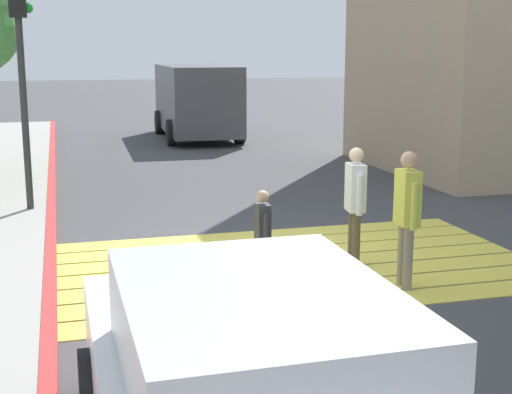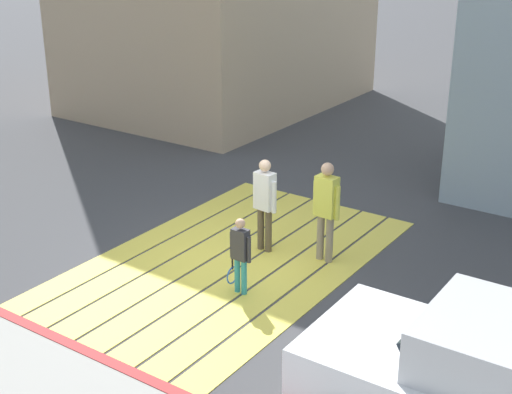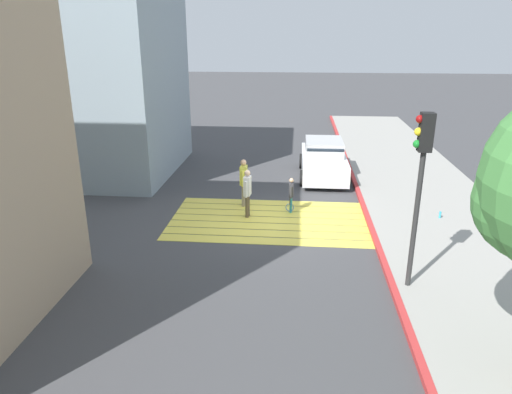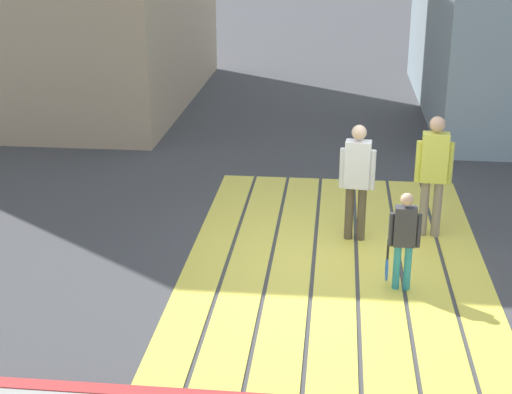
{
  "view_description": "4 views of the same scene",
  "coord_description": "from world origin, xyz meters",
  "px_view_note": "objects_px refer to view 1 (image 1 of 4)",
  "views": [
    {
      "loc": [
        -3.04,
        -9.0,
        2.9
      ],
      "look_at": [
        -0.44,
        0.51,
        0.87
      ],
      "focal_mm": 50.75,
      "sensor_mm": 36.0,
      "label": 1
    },
    {
      "loc": [
        -8.58,
        -6.48,
        5.39
      ],
      "look_at": [
        0.28,
        -0.38,
        1.15
      ],
      "focal_mm": 51.26,
      "sensor_mm": 36.0,
      "label": 2
    },
    {
      "loc": [
        -0.85,
        14.24,
        5.84
      ],
      "look_at": [
        0.38,
        0.41,
        0.94
      ],
      "focal_mm": 32.86,
      "sensor_mm": 36.0,
      "label": 3
    },
    {
      "loc": [
        -9.08,
        0.06,
        4.24
      ],
      "look_at": [
        -0.72,
        0.95,
        1.11
      ],
      "focal_mm": 54.21,
      "sensor_mm": 36.0,
      "label": 4
    }
  ],
  "objects_px": {
    "traffic_light_corner": "(21,40)",
    "pedestrian_adult_trailing": "(355,198)",
    "pedestrian_adult_lead": "(407,210)",
    "pedestrian_child_with_racket": "(263,234)",
    "van_down_street": "(197,99)"
  },
  "relations": [
    {
      "from": "traffic_light_corner",
      "to": "pedestrian_adult_lead",
      "type": "height_order",
      "value": "traffic_light_corner"
    },
    {
      "from": "van_down_street",
      "to": "pedestrian_adult_trailing",
      "type": "bearing_deg",
      "value": -92.34
    },
    {
      "from": "pedestrian_adult_trailing",
      "to": "van_down_street",
      "type": "bearing_deg",
      "value": 87.66
    },
    {
      "from": "traffic_light_corner",
      "to": "pedestrian_adult_trailing",
      "type": "relative_size",
      "value": 2.62
    },
    {
      "from": "traffic_light_corner",
      "to": "pedestrian_adult_lead",
      "type": "xyz_separation_m",
      "value": [
        4.54,
        -5.35,
        -2.05
      ]
    },
    {
      "from": "pedestrian_child_with_racket",
      "to": "pedestrian_adult_trailing",
      "type": "bearing_deg",
      "value": 20.05
    },
    {
      "from": "pedestrian_adult_lead",
      "to": "pedestrian_child_with_racket",
      "type": "distance_m",
      "value": 1.77
    },
    {
      "from": "van_down_street",
      "to": "pedestrian_adult_lead",
      "type": "xyz_separation_m",
      "value": [
        -0.35,
        -15.45,
        -0.29
      ]
    },
    {
      "from": "traffic_light_corner",
      "to": "pedestrian_child_with_racket",
      "type": "bearing_deg",
      "value": -59.37
    },
    {
      "from": "pedestrian_child_with_racket",
      "to": "van_down_street",
      "type": "bearing_deg",
      "value": 82.3
    },
    {
      "from": "pedestrian_adult_trailing",
      "to": "pedestrian_child_with_racket",
      "type": "distance_m",
      "value": 1.55
    },
    {
      "from": "traffic_light_corner",
      "to": "pedestrian_adult_lead",
      "type": "bearing_deg",
      "value": -49.66
    },
    {
      "from": "van_down_street",
      "to": "pedestrian_adult_trailing",
      "type": "height_order",
      "value": "van_down_street"
    },
    {
      "from": "van_down_street",
      "to": "pedestrian_adult_lead",
      "type": "height_order",
      "value": "van_down_street"
    },
    {
      "from": "van_down_street",
      "to": "pedestrian_child_with_racket",
      "type": "xyz_separation_m",
      "value": [
        -2.02,
        -14.95,
        -0.6
      ]
    }
  ]
}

